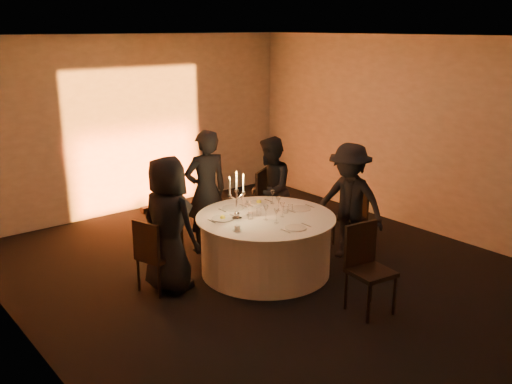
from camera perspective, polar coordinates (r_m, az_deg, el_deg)
floor at (r=7.61m, az=0.95°, el=-7.94°), size 7.00×7.00×0.00m
ceiling at (r=6.94m, az=1.07°, el=15.27°), size 7.00×7.00×0.00m
wall_back at (r=10.02m, az=-11.98°, el=6.62°), size 7.00×0.00×7.00m
wall_left at (r=5.76m, az=-22.63°, el=-1.38°), size 0.00×7.00×7.00m
wall_right at (r=9.30m, az=15.45°, el=5.65°), size 0.00×7.00×7.00m
uplighter_fixture at (r=10.10m, az=-10.72°, el=-1.72°), size 0.25×0.12×0.10m
banquet_table at (r=7.46m, az=0.97°, el=-5.25°), size 1.80×1.80×0.77m
chair_left at (r=6.97m, az=-10.25°, el=-5.94°), size 0.50×0.50×0.92m
chair_back_left at (r=8.32m, az=-8.86°, el=-2.06°), size 0.52×0.52×0.95m
chair_back_right at (r=8.65m, az=-0.13°, el=-0.65°), size 0.63×0.63×1.06m
chair_right at (r=8.49m, az=9.69°, el=-2.10°), size 0.39×0.38×0.86m
chair_front at (r=6.56m, az=10.98°, el=-6.94°), size 0.50×0.50×1.01m
guest_left at (r=6.92m, az=-8.76°, el=-3.23°), size 0.73×0.93×1.67m
guest_back_left at (r=8.05m, az=-5.00°, el=0.05°), size 0.70×0.51×1.76m
guest_back_right at (r=8.47m, az=1.41°, el=0.27°), size 0.97×0.96×1.57m
guest_right at (r=7.89m, az=9.28°, el=-0.97°), size 0.86×1.17×1.62m
plate_left at (r=7.23m, az=-3.35°, el=-2.59°), size 0.36×0.28×0.08m
plate_back_left at (r=7.64m, az=-2.34°, el=-1.61°), size 0.36×0.28×0.01m
plate_back_right at (r=7.85m, az=0.29°, el=-1.02°), size 0.35×0.27×0.08m
plate_right at (r=7.64m, az=4.48°, el=-1.65°), size 0.36×0.27×0.01m
plate_front at (r=6.91m, az=4.00°, el=-3.60°), size 0.36×0.26×0.01m
coffee_cup at (r=6.82m, az=-1.89°, el=-3.64°), size 0.11×0.11×0.07m
candelabra at (r=7.16m, az=-1.94°, el=-1.06°), size 0.27×0.13×0.63m
wine_glass_a at (r=7.80m, az=1.66°, el=-0.21°), size 0.07×0.07×0.19m
wine_glass_b at (r=7.27m, az=2.66°, el=-1.46°), size 0.07×0.07×0.19m
wine_glass_c at (r=7.15m, az=1.00°, el=-1.77°), size 0.07×0.07×0.19m
wine_glass_d at (r=7.60m, az=-1.38°, el=-0.67°), size 0.07×0.07×0.19m
wine_glass_e at (r=7.50m, az=2.26°, el=-0.90°), size 0.07×0.07×0.19m
wine_glass_f at (r=7.03m, az=2.06°, el=-2.09°), size 0.07×0.07×0.19m
wine_glass_g at (r=7.33m, az=-0.73°, el=-1.30°), size 0.07×0.07×0.19m
tumbler_a at (r=7.21m, az=-0.57°, el=-2.39°), size 0.07×0.07×0.09m
tumbler_b at (r=7.35m, az=0.28°, el=-2.00°), size 0.07×0.07×0.09m
tumbler_c at (r=7.45m, az=2.99°, el=-1.79°), size 0.07×0.07×0.09m
tumbler_d at (r=7.53m, az=3.46°, el=-1.59°), size 0.07×0.07×0.09m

